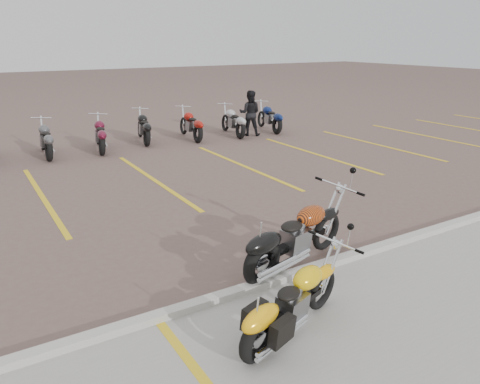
{
  "coord_description": "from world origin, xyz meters",
  "views": [
    {
      "loc": [
        -4.09,
        -7.0,
        3.47
      ],
      "look_at": [
        0.2,
        0.06,
        0.75
      ],
      "focal_mm": 35.0,
      "sensor_mm": 36.0,
      "label": 1
    }
  ],
  "objects": [
    {
      "name": "flame_cruiser",
      "position": [
        0.09,
        -1.69,
        0.48
      ],
      "size": [
        2.3,
        0.73,
        0.96
      ],
      "rotation": [
        0.1,
        0.0,
        0.25
      ],
      "color": "black",
      "rests_on": "ground"
    },
    {
      "name": "person_b",
      "position": [
        5.24,
        7.66,
        0.83
      ],
      "size": [
        1.02,
        0.99,
        1.66
      ],
      "primitive_type": "imported",
      "rotation": [
        0.0,
        0.0,
        2.49
      ],
      "color": "black",
      "rests_on": "ground"
    },
    {
      "name": "ground",
      "position": [
        0.0,
        0.0,
        0.0
      ],
      "size": [
        100.0,
        100.0,
        0.0
      ],
      "primitive_type": "plane",
      "color": "brown",
      "rests_on": "ground"
    },
    {
      "name": "yellow_cruiser",
      "position": [
        -1.03,
        -3.09,
        0.4
      ],
      "size": [
        1.9,
        0.76,
        0.81
      ],
      "rotation": [
        0.1,
        0.0,
        0.33
      ],
      "color": "black",
      "rests_on": "ground"
    },
    {
      "name": "curb",
      "position": [
        0.0,
        -2.0,
        0.06
      ],
      "size": [
        60.0,
        0.18,
        0.12
      ],
      "primitive_type": "cube",
      "color": "#ADAAA3",
      "rests_on": "ground"
    },
    {
      "name": "parking_stripes",
      "position": [
        0.0,
        4.0,
        0.0
      ],
      "size": [
        38.0,
        5.5,
        0.01
      ],
      "primitive_type": null,
      "color": "gold",
      "rests_on": "ground"
    },
    {
      "name": "concrete_apron",
      "position": [
        0.0,
        -4.5,
        0.01
      ],
      "size": [
        60.0,
        5.0,
        0.01
      ],
      "primitive_type": "cube",
      "color": "#9E9B93",
      "rests_on": "ground"
    },
    {
      "name": "bg_bike_row",
      "position": [
        -1.08,
        8.32,
        0.55
      ],
      "size": [
        15.79,
        2.07,
        1.1
      ],
      "color": "black",
      "rests_on": "ground"
    }
  ]
}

